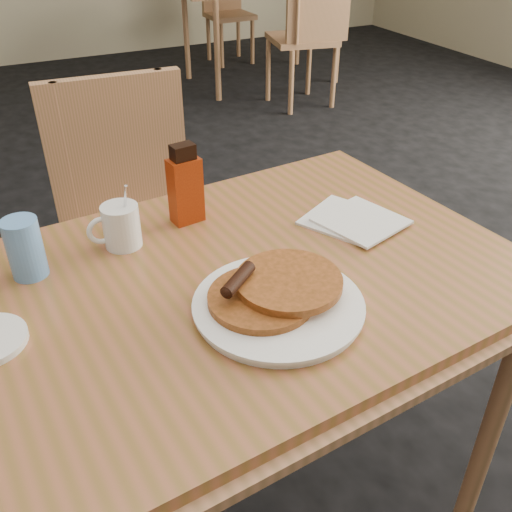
{
  "coord_description": "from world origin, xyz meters",
  "views": [
    {
      "loc": [
        -0.37,
        -0.77,
        1.39
      ],
      "look_at": [
        0.02,
        0.03,
        0.81
      ],
      "focal_mm": 40.0,
      "sensor_mm": 36.0,
      "label": 1
    }
  ],
  "objects_px": {
    "coffee_mug": "(120,225)",
    "blue_tumbler": "(25,248)",
    "chair_neighbor_near": "(310,25)",
    "chair_main_far": "(132,207)",
    "chair_neighbor_far": "(226,3)",
    "main_table": "(231,294)",
    "syrup_bottle": "(185,187)",
    "pancake_plate": "(277,300)"
  },
  "relations": [
    {
      "from": "coffee_mug",
      "to": "syrup_bottle",
      "type": "distance_m",
      "value": 0.17
    },
    {
      "from": "blue_tumbler",
      "to": "chair_neighbor_far",
      "type": "bearing_deg",
      "value": 61.68
    },
    {
      "from": "pancake_plate",
      "to": "blue_tumbler",
      "type": "distance_m",
      "value": 0.49
    },
    {
      "from": "syrup_bottle",
      "to": "blue_tumbler",
      "type": "xyz_separation_m",
      "value": [
        -0.35,
        -0.07,
        -0.02
      ]
    },
    {
      "from": "main_table",
      "to": "chair_neighbor_far",
      "type": "relative_size",
      "value": 1.51
    },
    {
      "from": "chair_neighbor_far",
      "to": "pancake_plate",
      "type": "xyz_separation_m",
      "value": [
        -1.81,
        -4.36,
        0.28
      ]
    },
    {
      "from": "syrup_bottle",
      "to": "coffee_mug",
      "type": "bearing_deg",
      "value": -173.81
    },
    {
      "from": "chair_neighbor_near",
      "to": "blue_tumbler",
      "type": "height_order",
      "value": "chair_neighbor_near"
    },
    {
      "from": "main_table",
      "to": "syrup_bottle",
      "type": "relative_size",
      "value": 6.89
    },
    {
      "from": "main_table",
      "to": "blue_tumbler",
      "type": "distance_m",
      "value": 0.4
    },
    {
      "from": "chair_neighbor_near",
      "to": "chair_main_far",
      "type": "bearing_deg",
      "value": -120.0
    },
    {
      "from": "chair_main_far",
      "to": "chair_neighbor_near",
      "type": "relative_size",
      "value": 0.97
    },
    {
      "from": "syrup_bottle",
      "to": "pancake_plate",
      "type": "bearing_deg",
      "value": -93.16
    },
    {
      "from": "chair_main_far",
      "to": "chair_neighbor_far",
      "type": "bearing_deg",
      "value": 65.39
    },
    {
      "from": "main_table",
      "to": "chair_main_far",
      "type": "bearing_deg",
      "value": 90.97
    },
    {
      "from": "chair_main_far",
      "to": "pancake_plate",
      "type": "relative_size",
      "value": 3.05
    },
    {
      "from": "chair_neighbor_far",
      "to": "coffee_mug",
      "type": "bearing_deg",
      "value": -117.21
    },
    {
      "from": "chair_neighbor_near",
      "to": "syrup_bottle",
      "type": "relative_size",
      "value": 5.31
    },
    {
      "from": "main_table",
      "to": "chair_neighbor_far",
      "type": "distance_m",
      "value": 4.61
    },
    {
      "from": "main_table",
      "to": "chair_main_far",
      "type": "relative_size",
      "value": 1.34
    },
    {
      "from": "blue_tumbler",
      "to": "main_table",
      "type": "bearing_deg",
      "value": -27.15
    },
    {
      "from": "main_table",
      "to": "chair_neighbor_near",
      "type": "distance_m",
      "value": 3.27
    },
    {
      "from": "syrup_bottle",
      "to": "chair_neighbor_near",
      "type": "bearing_deg",
      "value": 46.15
    },
    {
      "from": "blue_tumbler",
      "to": "coffee_mug",
      "type": "bearing_deg",
      "value": 7.8
    },
    {
      "from": "coffee_mug",
      "to": "blue_tumbler",
      "type": "height_order",
      "value": "coffee_mug"
    },
    {
      "from": "chair_main_far",
      "to": "pancake_plate",
      "type": "height_order",
      "value": "chair_main_far"
    },
    {
      "from": "chair_neighbor_far",
      "to": "blue_tumbler",
      "type": "xyz_separation_m",
      "value": [
        -2.18,
        -4.05,
        0.32
      ]
    },
    {
      "from": "chair_main_far",
      "to": "chair_neighbor_far",
      "type": "relative_size",
      "value": 1.12
    },
    {
      "from": "main_table",
      "to": "chair_neighbor_near",
      "type": "xyz_separation_m",
      "value": [
        1.81,
        2.72,
        -0.13
      ]
    },
    {
      "from": "main_table",
      "to": "syrup_bottle",
      "type": "height_order",
      "value": "syrup_bottle"
    },
    {
      "from": "main_table",
      "to": "pancake_plate",
      "type": "height_order",
      "value": "pancake_plate"
    },
    {
      "from": "main_table",
      "to": "syrup_bottle",
      "type": "distance_m",
      "value": 0.27
    },
    {
      "from": "chair_neighbor_far",
      "to": "main_table",
      "type": "bearing_deg",
      "value": -114.35
    },
    {
      "from": "chair_main_far",
      "to": "chair_neighbor_near",
      "type": "height_order",
      "value": "chair_neighbor_near"
    },
    {
      "from": "pancake_plate",
      "to": "coffee_mug",
      "type": "relative_size",
      "value": 2.12
    },
    {
      "from": "chair_neighbor_far",
      "to": "chair_neighbor_near",
      "type": "bearing_deg",
      "value": -92.02
    },
    {
      "from": "chair_main_far",
      "to": "chair_neighbor_far",
      "type": "height_order",
      "value": "chair_main_far"
    },
    {
      "from": "syrup_bottle",
      "to": "blue_tumbler",
      "type": "distance_m",
      "value": 0.35
    },
    {
      "from": "blue_tumbler",
      "to": "pancake_plate",
      "type": "bearing_deg",
      "value": -38.92
    },
    {
      "from": "chair_neighbor_near",
      "to": "pancake_plate",
      "type": "distance_m",
      "value": 3.36
    },
    {
      "from": "chair_main_far",
      "to": "blue_tumbler",
      "type": "distance_m",
      "value": 0.69
    },
    {
      "from": "chair_neighbor_far",
      "to": "blue_tumbler",
      "type": "relative_size",
      "value": 6.93
    }
  ]
}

